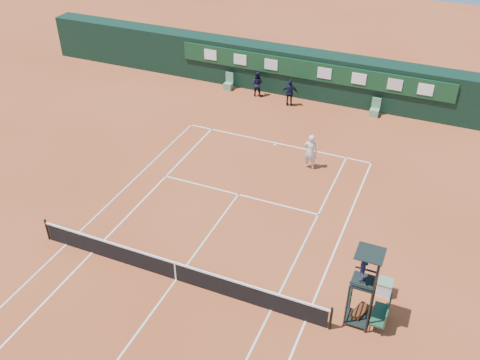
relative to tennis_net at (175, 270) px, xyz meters
name	(u,v)px	position (x,y,z in m)	size (l,w,h in m)	color
ground	(176,280)	(0.00, 0.00, -0.51)	(90.00, 90.00, 0.00)	#B15029
court_lines	(176,279)	(0.00, 0.00, -0.50)	(11.05, 23.85, 0.01)	white
tennis_net	(175,270)	(0.00, 0.00, 0.00)	(12.90, 0.10, 1.10)	black
back_wall	(312,74)	(0.00, 18.74, 1.00)	(40.00, 1.65, 3.00)	black
linesman_chair_left	(228,85)	(-5.50, 17.48, -0.19)	(0.55, 0.50, 1.15)	#609369
linesman_chair_right	(375,111)	(4.50, 17.48, -0.19)	(0.55, 0.50, 1.15)	#619569
umpire_chair	(365,273)	(7.23, 0.75, 1.95)	(0.96, 0.95, 3.42)	black
player_bench	(383,313)	(8.10, 0.96, 0.09)	(0.55, 1.20, 1.10)	#193E28
tennis_bag	(360,312)	(7.27, 1.06, -0.35)	(0.38, 0.87, 0.32)	black
cooler	(385,287)	(7.90, 2.57, -0.18)	(0.57, 0.57, 0.65)	white
tennis_ball	(302,156)	(1.81, 11.06, -0.47)	(0.07, 0.07, 0.07)	#C7DC33
player	(311,152)	(2.52, 10.16, 0.49)	(0.73, 0.48, 2.00)	silver
ball_kid_left	(257,84)	(-3.33, 17.30, 0.35)	(0.84, 0.65, 1.72)	black
ball_kid_right	(290,93)	(-0.85, 16.75, 0.38)	(1.04, 0.43, 1.77)	black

